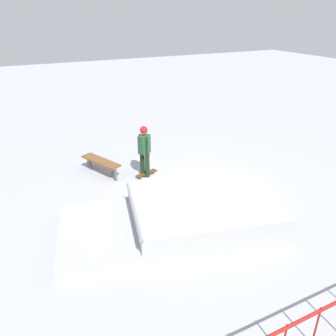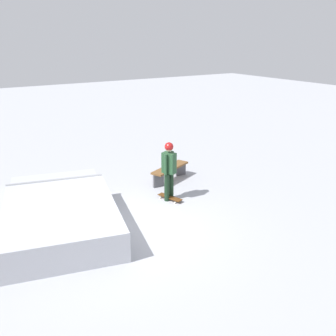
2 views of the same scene
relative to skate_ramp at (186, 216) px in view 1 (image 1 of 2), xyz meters
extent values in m
plane|color=#A8AAB2|center=(-1.08, -1.34, -0.32)|extent=(60.00, 60.00, 0.00)
cube|color=#B0B3BB|center=(-0.47, 0.11, 0.03)|extent=(4.11, 3.38, 0.70)
cube|color=#B0B3BB|center=(2.16, -0.53, -0.17)|extent=(2.37, 2.95, 0.30)
cylinder|color=gray|center=(1.28, -0.31, 0.38)|extent=(0.70, 2.54, 0.08)
cylinder|color=black|center=(-0.24, -3.05, 0.09)|extent=(0.15, 0.15, 0.82)
cylinder|color=black|center=(-0.14, -3.25, 0.09)|extent=(0.15, 0.15, 0.82)
cube|color=#264C2D|center=(-0.19, -3.15, 0.80)|extent=(0.44, 0.36, 0.60)
cylinder|color=#264C2D|center=(-0.26, -2.99, 0.80)|extent=(0.09, 0.09, 0.60)
cylinder|color=#264C2D|center=(-0.12, -3.31, 0.80)|extent=(0.09, 0.09, 0.60)
sphere|color=tan|center=(-0.19, -3.15, 1.25)|extent=(0.22, 0.22, 0.22)
sphere|color=#A51919|center=(-0.19, -3.15, 1.28)|extent=(0.25, 0.25, 0.25)
cube|color=#593314|center=(-0.24, -3.15, -0.23)|extent=(0.82, 0.43, 0.02)
cylinder|color=silver|center=(-0.01, -2.96, -0.29)|extent=(0.06, 0.05, 0.06)
cylinder|color=silver|center=(0.06, -3.18, -0.29)|extent=(0.06, 0.05, 0.06)
cylinder|color=silver|center=(-0.55, -3.13, -0.29)|extent=(0.06, 0.05, 0.06)
cylinder|color=silver|center=(-0.48, -3.35, -0.29)|extent=(0.06, 0.05, 0.06)
cube|color=brown|center=(1.06, -3.99, 0.13)|extent=(0.99, 1.63, 0.06)
cube|color=#4C4C51|center=(1.31, -4.59, -0.11)|extent=(0.08, 0.36, 0.42)
cube|color=#4C4C51|center=(0.80, -3.39, -0.11)|extent=(0.08, 0.36, 0.42)
camera|label=1|loc=(3.62, 6.27, 4.72)|focal=36.26mm
camera|label=2|loc=(-8.72, 2.28, 4.21)|focal=40.25mm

